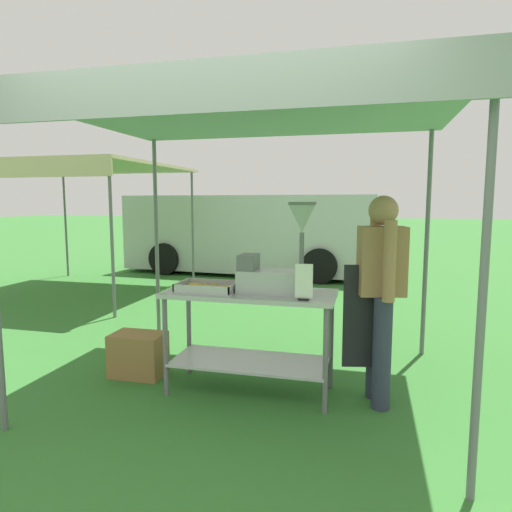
% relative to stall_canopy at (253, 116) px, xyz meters
% --- Properties ---
extents(ground_plane, '(70.00, 70.00, 0.00)m').
position_rel_stall_canopy_xyz_m(ground_plane, '(-0.02, 5.08, -2.24)').
color(ground_plane, '#33702D').
extents(stall_canopy, '(3.17, 2.55, 2.31)m').
position_rel_stall_canopy_xyz_m(stall_canopy, '(0.00, 0.00, 0.00)').
color(stall_canopy, slate).
rests_on(stall_canopy, ground).
extents(donut_cart, '(1.38, 0.58, 0.84)m').
position_rel_stall_canopy_xyz_m(donut_cart, '(-0.00, -0.10, -1.62)').
color(donut_cart, '#B7B7BC').
rests_on(donut_cart, ground).
extents(donut_tray, '(0.47, 0.32, 0.07)m').
position_rel_stall_canopy_xyz_m(donut_tray, '(-0.35, -0.16, -1.37)').
color(donut_tray, '#B7B7BC').
rests_on(donut_tray, donut_cart).
extents(donut_fryer, '(0.61, 0.28, 0.72)m').
position_rel_stall_canopy_xyz_m(donut_fryer, '(0.23, -0.09, -1.17)').
color(donut_fryer, '#B7B7BC').
rests_on(donut_fryer, donut_cart).
extents(menu_sign, '(0.13, 0.05, 0.27)m').
position_rel_stall_canopy_xyz_m(menu_sign, '(0.47, -0.31, -1.28)').
color(menu_sign, black).
rests_on(menu_sign, donut_cart).
extents(vendor, '(0.47, 0.54, 1.61)m').
position_rel_stall_canopy_xyz_m(vendor, '(1.01, -0.05, -1.33)').
color(vendor, '#2D3347').
rests_on(vendor, ground).
extents(supply_crate, '(0.47, 0.32, 0.39)m').
position_rel_stall_canopy_xyz_m(supply_crate, '(-1.07, -0.01, -2.04)').
color(supply_crate, olive).
rests_on(supply_crate, ground).
extents(van_silver, '(5.53, 2.39, 1.69)m').
position_rel_stall_canopy_xyz_m(van_silver, '(-1.60, 6.04, -1.36)').
color(van_silver, '#BCBCC1').
rests_on(van_silver, ground).
extents(neighbour_tent, '(3.04, 3.01, 2.17)m').
position_rel_stall_canopy_xyz_m(neighbour_tent, '(-3.82, 3.11, -0.13)').
color(neighbour_tent, slate).
rests_on(neighbour_tent, ground).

